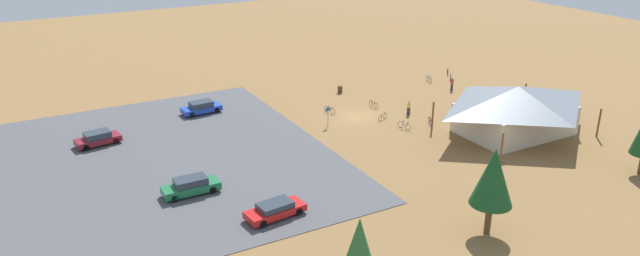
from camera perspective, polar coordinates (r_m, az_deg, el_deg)
ground at (r=66.77m, az=3.49°, el=1.09°), size 160.00×160.00×0.00m
parking_lot_asphalt at (r=57.25m, az=-16.82°, el=-3.39°), size 34.17×35.86×0.05m
bike_pavilion at (r=64.43m, az=18.47°, el=2.00°), size 14.08×10.47×5.13m
trash_bin at (r=74.92m, az=1.95°, el=3.77°), size 0.60×0.60×0.90m
lot_sign at (r=63.57m, az=0.78°, el=1.41°), size 0.56×0.08×2.20m
pine_midwest at (r=43.88m, az=16.43°, el=-4.61°), size 3.11×3.11×6.78m
bicycle_yellow_trailside at (r=65.98m, az=6.08°, el=1.07°), size 1.54×0.74×0.79m
bicycle_white_back_row at (r=72.73m, az=22.29°, el=1.52°), size 0.48×1.74×0.85m
bicycle_black_lone_east at (r=84.74m, az=12.27°, el=5.33°), size 1.09×1.41×0.83m
bicycle_blue_yard_right at (r=63.67m, az=8.18°, el=0.25°), size 0.60×1.69×0.88m
bicycle_orange_yard_center at (r=67.68m, az=0.95°, el=1.75°), size 0.62×1.67×0.81m
bicycle_green_near_porch at (r=73.63m, az=17.03°, el=2.42°), size 1.51×0.94×0.81m
bicycle_red_edge_north at (r=69.81m, az=5.21°, el=2.28°), size 0.48×1.68×0.81m
bicycle_teal_near_sign at (r=80.73m, az=10.50°, el=4.68°), size 0.58×1.77×0.86m
bicycle_purple_by_bin at (r=65.54m, az=10.62°, el=0.68°), size 0.78×1.46×0.81m
bicycle_silver_mid_cluster at (r=81.74m, az=12.55°, el=4.72°), size 1.04×1.36×0.88m
bicycle_yellow_lone_west at (r=74.23m, az=18.53°, el=2.42°), size 1.81×0.48×0.91m
car_maroon_by_curb at (r=62.86m, az=-20.73°, el=-0.94°), size 4.51×2.47×1.38m
car_green_end_stall at (r=50.39m, az=-12.40°, el=-5.51°), size 4.75×1.80×1.46m
car_red_second_row at (r=46.03m, az=-4.37°, el=-7.89°), size 4.92×2.41×1.24m
car_blue_far_end at (r=68.83m, az=-11.43°, el=1.97°), size 4.56×2.20×1.39m
visitor_at_bikes at (r=67.86m, az=8.60°, el=2.02°), size 0.36×0.36×1.70m
visitor_crossing_yard at (r=77.64m, az=12.68°, el=4.23°), size 0.40×0.37×1.72m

